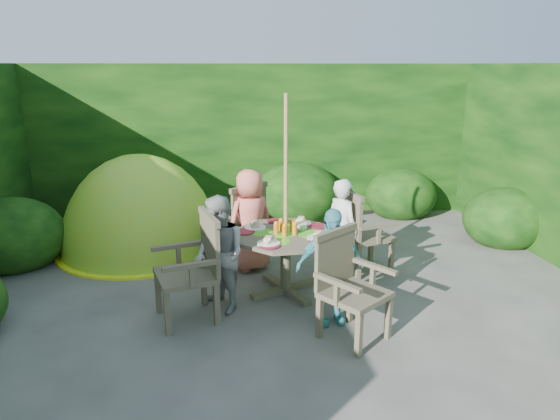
{
  "coord_description": "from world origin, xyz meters",
  "views": [
    {
      "loc": [
        -0.91,
        -4.44,
        2.47
      ],
      "look_at": [
        -0.04,
        1.07,
        0.85
      ],
      "focal_mm": 32.0,
      "sensor_mm": 36.0,
      "label": 1
    }
  ],
  "objects": [
    {
      "name": "child_back",
      "position": [
        -0.36,
        1.4,
        0.64
      ],
      "size": [
        0.74,
        0.64,
        1.27
      ],
      "primitive_type": "imported",
      "rotation": [
        0.0,
        0.0,
        3.6
      ],
      "color": "#DE6C5B",
      "rests_on": "ground"
    },
    {
      "name": "ground",
      "position": [
        0.0,
        0.0,
        0.0
      ],
      "size": [
        60.0,
        60.0,
        0.0
      ],
      "primitive_type": "plane",
      "color": "#494541",
      "rests_on": "ground"
    },
    {
      "name": "garden_chair_front",
      "position": [
        0.37,
        -0.35,
        0.52
      ],
      "size": [
        0.78,
        0.76,
        0.98
      ],
      "rotation": [
        0.0,
        0.0,
        0.62
      ],
      "color": "#443C2C",
      "rests_on": "ground"
    },
    {
      "name": "dome_tent",
      "position": [
        -1.79,
        2.38,
        0.0
      ],
      "size": [
        2.31,
        2.31,
        2.64
      ],
      "rotation": [
        0.0,
        0.0,
        -0.02
      ],
      "color": "#ABC726",
      "rests_on": "ground"
    },
    {
      "name": "patio_table",
      "position": [
        -0.04,
        0.67,
        0.59
      ],
      "size": [
        1.58,
        1.58,
        0.84
      ],
      "rotation": [
        0.0,
        0.0,
        0.41
      ],
      "color": "#443C2C",
      "rests_on": "ground"
    },
    {
      "name": "hedge_enclosure",
      "position": [
        0.0,
        1.33,
        1.25
      ],
      "size": [
        9.0,
        9.0,
        2.5
      ],
      "color": "black",
      "rests_on": "ground"
    },
    {
      "name": "child_left",
      "position": [
        -0.78,
        0.35,
        0.61
      ],
      "size": [
        0.69,
        0.74,
        1.22
      ],
      "primitive_type": "imported",
      "rotation": [
        0.0,
        0.0,
        -1.07
      ],
      "color": "#999A95",
      "rests_on": "ground"
    },
    {
      "name": "garden_chair_back",
      "position": [
        -0.45,
        1.68,
        0.54
      ],
      "size": [
        0.8,
        0.78,
        1.01
      ],
      "rotation": [
        0.0,
        0.0,
        3.77
      ],
      "color": "#443C2C",
      "rests_on": "ground"
    },
    {
      "name": "child_right",
      "position": [
        0.69,
        0.98,
        0.61
      ],
      "size": [
        0.46,
        0.53,
        1.21
      ],
      "primitive_type": "imported",
      "rotation": [
        0.0,
        0.0,
        2.04
      ],
      "color": "silver",
      "rests_on": "ground"
    },
    {
      "name": "garden_chair_right",
      "position": [
        0.96,
        1.11,
        0.53
      ],
      "size": [
        0.65,
        0.7,
        1.0
      ],
      "rotation": [
        0.0,
        0.0,
        1.8
      ],
      "color": "#443C2C",
      "rests_on": "ground"
    },
    {
      "name": "garden_chair_left",
      "position": [
        -1.04,
        0.22,
        0.55
      ],
      "size": [
        0.69,
        0.74,
        1.04
      ],
      "rotation": [
        0.0,
        0.0,
        -1.32
      ],
      "color": "#443C2C",
      "rests_on": "ground"
    },
    {
      "name": "child_front",
      "position": [
        0.27,
        -0.07,
        0.59
      ],
      "size": [
        0.71,
        0.33,
        1.18
      ],
      "primitive_type": "imported",
      "rotation": [
        0.0,
        0.0,
        0.07
      ],
      "color": "#4AA1AE",
      "rests_on": "ground"
    },
    {
      "name": "parasol_pole",
      "position": [
        -0.04,
        0.67,
        1.1
      ],
      "size": [
        0.06,
        0.06,
        2.2
      ],
      "primitive_type": "cylinder",
      "rotation": [
        0.0,
        0.0,
        0.41
      ],
      "color": "olive",
      "rests_on": "ground"
    }
  ]
}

